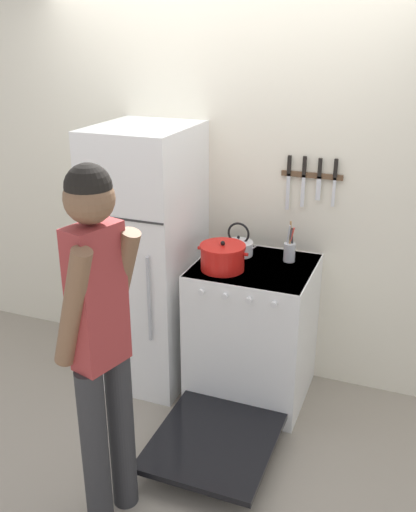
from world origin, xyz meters
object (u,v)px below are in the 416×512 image
tea_kettle (239,246)px  dutch_oven_pot (223,257)px  person (100,335)px  refrigerator (148,258)px  stove_range (251,334)px  utensil_jar (289,250)px

tea_kettle → dutch_oven_pot: bearing=-92.8°
tea_kettle → person: 1.38m
refrigerator → tea_kettle: 0.60m
stove_range → utensil_jar: (0.18, 0.18, 0.53)m
person → utensil_jar: bearing=-5.4°
refrigerator → stove_range: 0.83m
dutch_oven_pot → person: person is taller
dutch_oven_pot → stove_range: bearing=30.1°
utensil_jar → person: 1.47m
refrigerator → dutch_oven_pot: size_ratio=5.44×
dutch_oven_pot → person: bearing=-99.0°
stove_range → tea_kettle: (-0.15, 0.17, 0.52)m
dutch_oven_pot → utensil_jar: size_ratio=1.23×
refrigerator → dutch_oven_pot: bearing=-11.8°
dutch_oven_pot → utensil_jar: utensil_jar is taller
utensil_jar → stove_range: bearing=-135.4°
refrigerator → tea_kettle: bearing=14.5°
stove_range → person: 1.36m
tea_kettle → stove_range: bearing=-48.8°
utensil_jar → person: person is taller
refrigerator → dutch_oven_pot: 0.59m
utensil_jar → person: (-0.52, -1.38, 0.03)m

